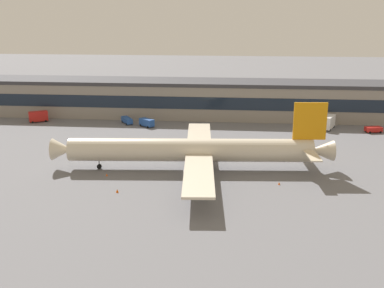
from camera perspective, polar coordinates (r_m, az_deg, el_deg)
name	(u,v)px	position (r m, az deg, el deg)	size (l,w,h in m)	color
ground_plane	(192,174)	(106.02, 0.04, -3.68)	(600.00, 600.00, 0.00)	slate
terminal_building	(209,99)	(163.24, 2.11, 5.53)	(189.98, 17.07, 12.64)	gray
airliner	(194,150)	(107.79, 0.29, -0.75)	(65.10, 56.13, 15.89)	beige
stair_truck	(38,116)	(164.07, -18.27, 3.24)	(6.39, 5.11, 3.55)	red
catering_truck	(329,122)	(152.60, 16.33, 2.63)	(5.30, 7.64, 4.15)	white
belt_loader	(127,120)	(155.29, -7.92, 2.91)	(5.05, 6.50, 1.95)	#2651A5
pushback_tractor	(374,129)	(152.60, 21.28, 1.70)	(5.27, 3.63, 1.75)	red
crew_van	(147,122)	(150.21, -5.57, 2.67)	(5.41, 5.01, 2.55)	#2651A5
traffic_cone_0	(117,191)	(96.59, -9.11, -5.66)	(0.56, 0.56, 0.70)	#F2590C
traffic_cone_1	(188,183)	(99.62, -0.51, -4.80)	(0.50, 0.50, 0.63)	#F2590C
traffic_cone_2	(279,183)	(101.27, 10.58, -4.74)	(0.46, 0.46, 0.58)	#F2590C
traffic_cone_3	(107,175)	(106.45, -10.35, -3.71)	(0.45, 0.45, 0.56)	#F2590C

